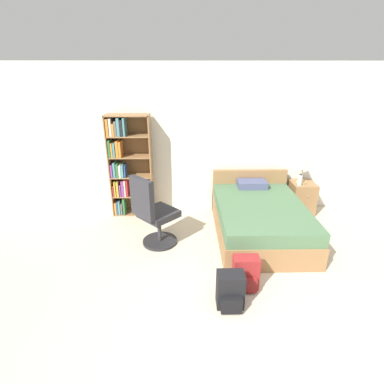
{
  "coord_description": "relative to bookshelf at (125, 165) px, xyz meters",
  "views": [
    {
      "loc": [
        -0.77,
        -2.05,
        2.48
      ],
      "look_at": [
        -0.69,
        1.98,
        0.81
      ],
      "focal_mm": 28.0,
      "sensor_mm": 36.0,
      "label": 1
    }
  ],
  "objects": [
    {
      "name": "ground_plane",
      "position": [
        1.83,
        -2.98,
        -0.92
      ],
      "size": [
        14.0,
        14.0,
        0.0
      ],
      "primitive_type": "plane",
      "color": "beige"
    },
    {
      "name": "wall_back",
      "position": [
        1.83,
        0.25,
        0.38
      ],
      "size": [
        9.0,
        0.06,
        2.6
      ],
      "color": "silver",
      "rests_on": "ground_plane"
    },
    {
      "name": "bookshelf",
      "position": [
        0.0,
        0.0,
        0.0
      ],
      "size": [
        0.73,
        0.33,
        1.79
      ],
      "color": "olive",
      "rests_on": "ground_plane"
    },
    {
      "name": "bed",
      "position": [
        2.21,
        -0.81,
        -0.64
      ],
      "size": [
        1.34,
        1.93,
        0.8
      ],
      "color": "olive",
      "rests_on": "ground_plane"
    },
    {
      "name": "office_chair",
      "position": [
        0.58,
        -1.12,
        -0.41
      ],
      "size": [
        0.72,
        0.72,
        1.12
      ],
      "color": "#232326",
      "rests_on": "ground_plane"
    },
    {
      "name": "nightstand",
      "position": [
        3.17,
        -0.05,
        -0.63
      ],
      "size": [
        0.41,
        0.45,
        0.58
      ],
      "color": "olive",
      "rests_on": "ground_plane"
    },
    {
      "name": "table_lamp",
      "position": [
        3.12,
        -0.04,
        0.0
      ],
      "size": [
        0.21,
        0.21,
        0.47
      ],
      "color": "tan",
      "rests_on": "nightstand"
    },
    {
      "name": "water_bottle",
      "position": [
        3.05,
        -0.16,
        -0.24
      ],
      "size": [
        0.07,
        0.07,
        0.21
      ],
      "color": "silver",
      "rests_on": "nightstand"
    },
    {
      "name": "backpack_red",
      "position": [
        1.77,
        -2.1,
        -0.72
      ],
      "size": [
        0.31,
        0.24,
        0.42
      ],
      "color": "maroon",
      "rests_on": "ground_plane"
    },
    {
      "name": "backpack_black",
      "position": [
        1.54,
        -2.4,
        -0.72
      ],
      "size": [
        0.3,
        0.28,
        0.42
      ],
      "color": "black",
      "rests_on": "ground_plane"
    }
  ]
}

